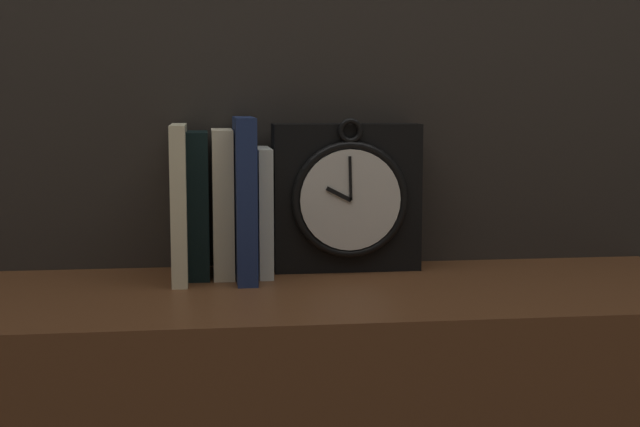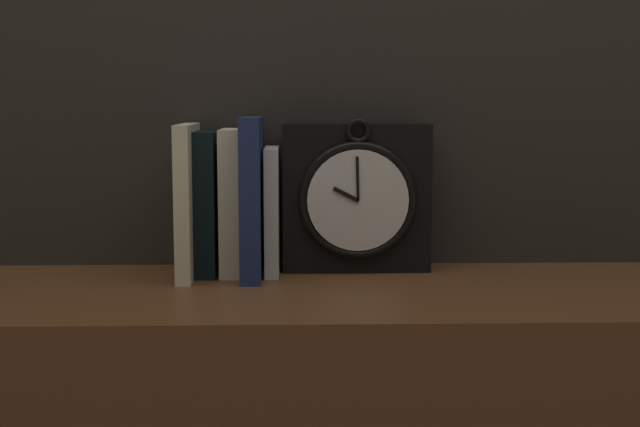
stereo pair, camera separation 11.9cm
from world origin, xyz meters
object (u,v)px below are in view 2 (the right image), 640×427
at_px(book_slot1_black, 207,203).
at_px(book_slot2_cream, 231,202).
at_px(clock, 356,197).
at_px(book_slot0_cream, 188,201).
at_px(book_slot3_navy, 252,197).
at_px(book_slot4_white, 272,211).

height_order(book_slot1_black, book_slot2_cream, book_slot2_cream).
bearing_deg(clock, book_slot0_cream, -171.17).
distance_m(book_slot2_cream, book_slot3_navy, 0.04).
height_order(book_slot0_cream, book_slot1_black, book_slot0_cream).
relative_size(clock, book_slot3_navy, 0.99).
bearing_deg(book_slot0_cream, book_slot3_navy, -1.15).
bearing_deg(book_slot4_white, book_slot1_black, 179.90).
relative_size(book_slot0_cream, book_slot4_white, 1.19).
relative_size(book_slot1_black, book_slot2_cream, 0.99).
bearing_deg(book_slot2_cream, book_slot4_white, 0.06).
height_order(book_slot2_cream, book_slot4_white, book_slot2_cream).
bearing_deg(book_slot0_cream, book_slot2_cream, 18.33).
height_order(book_slot0_cream, book_slot3_navy, book_slot3_navy).
bearing_deg(book_slot0_cream, book_slot1_black, 38.47).
bearing_deg(book_slot1_black, book_slot0_cream, -141.53).
bearing_deg(book_slot1_black, book_slot2_cream, -0.37).
distance_m(book_slot0_cream, book_slot2_cream, 0.06).
distance_m(book_slot0_cream, book_slot3_navy, 0.09).
relative_size(book_slot3_navy, book_slot4_white, 1.24).
bearing_deg(book_slot4_white, clock, 8.13).
relative_size(book_slot2_cream, book_slot4_white, 1.15).
bearing_deg(book_slot0_cream, clock, 8.83).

